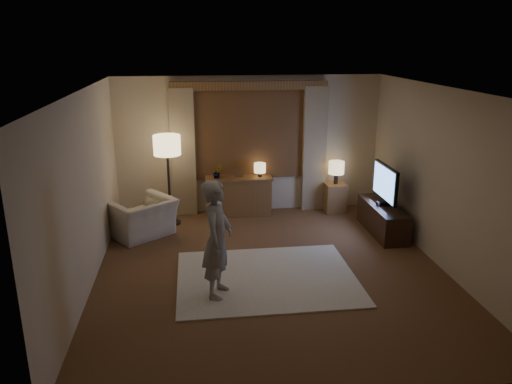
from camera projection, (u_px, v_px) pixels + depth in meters
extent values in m
cube|color=brown|center=(271.00, 272.00, 7.27)|extent=(5.00, 5.50, 0.02)
cube|color=silver|center=(273.00, 89.00, 6.49)|extent=(5.00, 5.50, 0.02)
cube|color=beige|center=(249.00, 145.00, 9.50)|extent=(5.00, 0.02, 2.60)
cube|color=beige|center=(323.00, 276.00, 4.26)|extent=(5.00, 0.02, 2.60)
cube|color=beige|center=(84.00, 192.00, 6.57)|extent=(0.02, 5.50, 2.60)
cube|color=beige|center=(444.00, 179.00, 7.19)|extent=(0.02, 5.50, 2.60)
cube|color=black|center=(249.00, 132.00, 9.39)|extent=(2.00, 0.01, 1.70)
cube|color=brown|center=(249.00, 132.00, 9.38)|extent=(2.08, 0.04, 1.78)
cube|color=tan|center=(183.00, 153.00, 9.27)|extent=(0.45, 0.12, 2.40)
cube|color=tan|center=(314.00, 150.00, 9.57)|extent=(0.45, 0.12, 2.40)
cube|color=brown|center=(250.00, 86.00, 9.08)|extent=(2.90, 0.14, 0.16)
cube|color=#EEE7C8|center=(267.00, 277.00, 7.04)|extent=(2.50, 2.00, 0.02)
cube|color=brown|center=(239.00, 197.00, 9.50)|extent=(1.20, 0.40, 0.70)
cube|color=brown|center=(239.00, 174.00, 9.37)|extent=(0.16, 0.02, 0.20)
imported|color=#999999|center=(217.00, 172.00, 9.31)|extent=(0.17, 0.13, 0.30)
cylinder|color=black|center=(260.00, 176.00, 9.43)|extent=(0.08, 0.08, 0.12)
cylinder|color=#F3CF92|center=(260.00, 168.00, 9.39)|extent=(0.22, 0.22, 0.18)
cylinder|color=black|center=(171.00, 223.00, 9.12)|extent=(0.35, 0.35, 0.03)
cylinder|color=black|center=(169.00, 190.00, 8.94)|extent=(0.04, 0.04, 1.30)
cylinder|color=#F3CF92|center=(167.00, 145.00, 8.70)|extent=(0.48, 0.48, 0.35)
imported|color=beige|center=(142.00, 218.00, 8.47)|extent=(1.33, 1.31, 0.65)
cube|color=brown|center=(335.00, 197.00, 9.70)|extent=(0.40, 0.40, 0.56)
cylinder|color=black|center=(336.00, 179.00, 9.59)|extent=(0.08, 0.08, 0.20)
cylinder|color=#F3CF92|center=(336.00, 168.00, 9.53)|extent=(0.30, 0.30, 0.24)
cube|color=black|center=(383.00, 219.00, 8.64)|extent=(0.45, 1.40, 0.50)
cube|color=black|center=(384.00, 203.00, 8.55)|extent=(0.24, 0.11, 0.07)
cube|color=black|center=(385.00, 182.00, 8.44)|extent=(0.05, 0.98, 0.60)
cube|color=#5D9DFD|center=(384.00, 183.00, 8.44)|extent=(0.00, 0.91, 0.54)
imported|color=gray|center=(217.00, 239.00, 6.35)|extent=(0.53, 0.66, 1.56)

